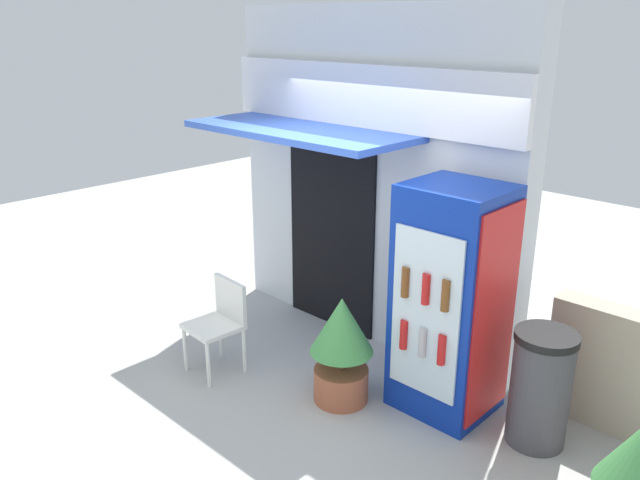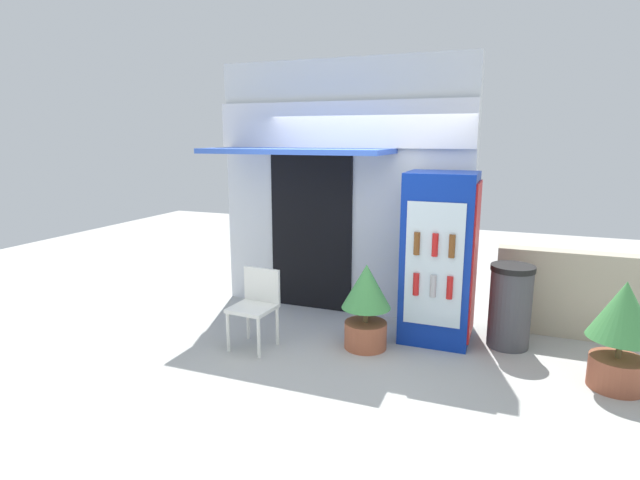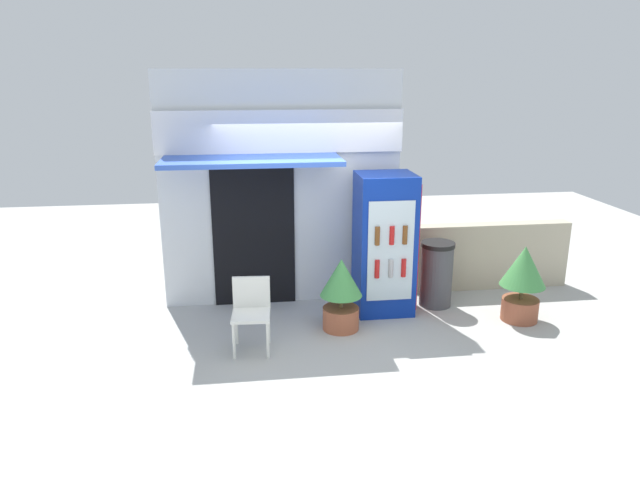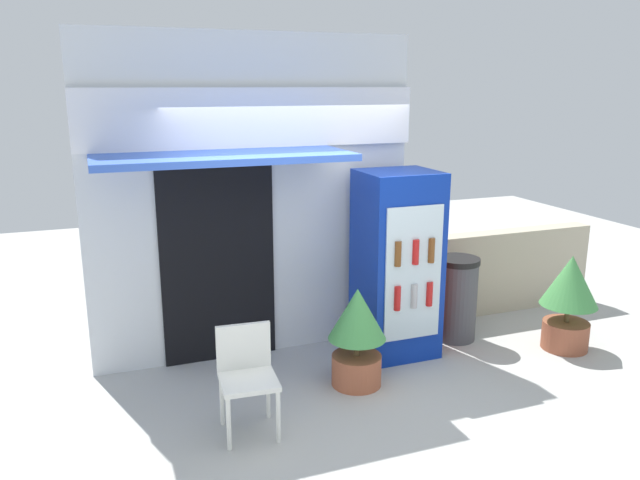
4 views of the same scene
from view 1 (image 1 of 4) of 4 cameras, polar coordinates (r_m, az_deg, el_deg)
The scene contains 6 objects.
ground at distance 5.58m, azimuth -1.87°, elevation -13.82°, with size 16.00×16.00×0.00m, color #B2B2AD.
storefront_building at distance 6.10m, azimuth 4.34°, elevation 5.80°, with size 3.25×1.20×3.18m.
drink_cooler at distance 5.12m, azimuth 11.70°, elevation -5.42°, with size 0.76×0.74×1.88m.
plastic_chair at distance 5.80m, azimuth -8.93°, elevation -6.99°, with size 0.47×0.46×0.85m.
potted_plant_near_shop at distance 5.28m, azimuth 1.95°, elevation -9.31°, with size 0.53×0.53×0.93m.
trash_bin at distance 5.10m, azimuth 19.17°, elevation -12.43°, with size 0.46×0.46×0.91m.
Camera 1 is at (3.37, -3.26, 3.04)m, focal length 35.65 mm.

